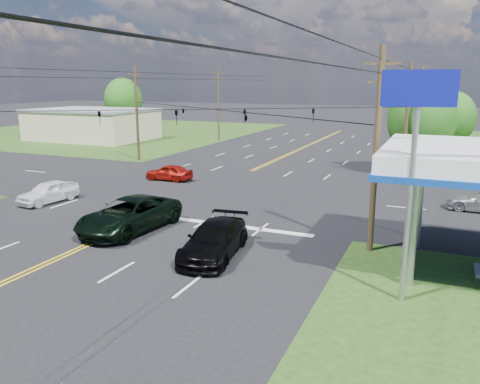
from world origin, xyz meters
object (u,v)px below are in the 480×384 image
at_px(pole_nw, 137,113).
at_px(pole_right_far, 419,107).
at_px(pickup_white, 48,192).
at_px(polesign_se, 416,122).
at_px(pole_left_far, 218,103).
at_px(tree_far_l, 123,100).
at_px(pole_se, 376,149).
at_px(pickup_dkgreen, 129,215).
at_px(tree_right_a, 422,119).
at_px(tree_right_b, 451,118).
at_px(retail_nw, 93,125).
at_px(suv_black, 214,240).
at_px(pole_ne, 406,121).

bearing_deg(pole_nw, pole_right_far, 36.16).
relative_size(pickup_white, polesign_se, 0.51).
bearing_deg(pole_left_far, tree_far_l, 168.11).
relative_size(pole_se, pickup_dkgreen, 1.48).
bearing_deg(tree_right_a, polesign_se, -88.10).
xyz_separation_m(tree_right_a, tree_right_b, (2.50, 12.00, -0.65)).
distance_m(retail_nw, pickup_white, 37.05).
relative_size(pole_nw, polesign_se, 1.14).
height_order(pole_nw, pickup_dkgreen, pole_nw).
height_order(tree_right_b, suv_black, tree_right_b).
distance_m(suv_black, polesign_se, 10.31).
distance_m(tree_far_l, polesign_se, 65.68).
xyz_separation_m(pickup_dkgreen, pickup_white, (-8.79, 2.96, -0.17)).
relative_size(pole_se, pole_left_far, 0.95).
xyz_separation_m(pole_ne, tree_right_b, (3.50, 15.00, -0.70)).
bearing_deg(tree_right_a, pickup_dkgreen, -120.45).
xyz_separation_m(pole_ne, pole_left_far, (-26.00, 19.00, 0.25)).
relative_size(tree_right_a, suv_black, 1.52).
distance_m(retail_nw, pole_se, 53.09).
bearing_deg(tree_right_b, pole_se, -96.05).
relative_size(pole_left_far, tree_right_b, 1.41).
xyz_separation_m(pole_nw, tree_right_b, (29.50, 15.00, -0.70)).
relative_size(tree_right_b, suv_black, 1.31).
relative_size(pole_left_far, suv_black, 1.85).
relative_size(pickup_dkgreen, polesign_se, 0.77).
bearing_deg(tree_far_l, pickup_white, -59.35).
distance_m(tree_far_l, pickup_white, 46.71).
xyz_separation_m(retail_nw, suv_black, (36.46, -34.59, -1.22)).
distance_m(retail_nw, tree_right_b, 46.60).
bearing_deg(pole_right_far, tree_right_b, -48.81).
distance_m(pole_nw, tree_right_a, 27.17).
height_order(pole_left_far, suv_black, pole_left_far).
relative_size(retail_nw, pole_left_far, 1.60).
bearing_deg(pole_se, pickup_white, 177.31).
bearing_deg(pole_ne, tree_far_l, 152.93).
xyz_separation_m(pole_nw, polesign_se, (27.86, -23.00, 1.68)).
height_order(pole_nw, polesign_se, pole_nw).
height_order(retail_nw, pickup_white, retail_nw).
height_order(retail_nw, pole_left_far, pole_left_far).
bearing_deg(tree_far_l, pole_right_far, -5.08).
bearing_deg(polesign_se, tree_right_b, 87.53).
xyz_separation_m(tree_right_a, polesign_se, (0.86, -26.00, 1.73)).
distance_m(pole_se, pole_left_far, 45.22).
bearing_deg(pole_ne, tree_right_a, 71.57).
relative_size(tree_right_a, pickup_white, 1.92).
height_order(pole_left_far, tree_right_b, pole_left_far).
distance_m(tree_right_a, tree_far_l, 50.16).
bearing_deg(retail_nw, suv_black, -43.50).
bearing_deg(tree_far_l, suv_black, -49.22).
height_order(pole_nw, tree_far_l, pole_nw).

